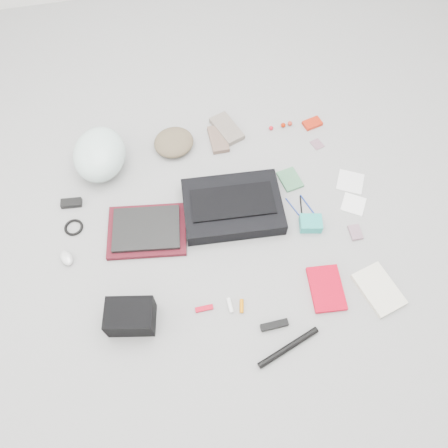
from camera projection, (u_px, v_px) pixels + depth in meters
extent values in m
plane|color=gray|center=(224.00, 229.00, 2.18)|extent=(4.00, 4.00, 0.00)
cube|color=black|center=(233.00, 207.00, 2.19)|extent=(0.51, 0.38, 0.08)
cube|color=black|center=(233.00, 202.00, 2.15)|extent=(0.42, 0.22, 0.01)
cube|color=#4D0F19|center=(147.00, 231.00, 2.16)|extent=(0.42, 0.34, 0.03)
cube|color=black|center=(146.00, 229.00, 2.14)|extent=(0.36, 0.28, 0.02)
ellipsoid|color=silver|center=(100.00, 154.00, 2.28)|extent=(0.33, 0.38, 0.20)
ellipsoid|color=brown|center=(174.00, 142.00, 2.39)|extent=(0.29, 0.28, 0.08)
cube|color=brown|center=(218.00, 139.00, 2.44)|extent=(0.09, 0.18, 0.03)
cube|color=slate|center=(227.00, 129.00, 2.47)|extent=(0.17, 0.24, 0.03)
cube|color=black|center=(71.00, 203.00, 2.23)|extent=(0.11, 0.06, 0.03)
torus|color=black|center=(74.00, 227.00, 2.17)|extent=(0.10, 0.10, 0.01)
ellipsoid|color=silver|center=(67.00, 258.00, 2.08)|extent=(0.08, 0.10, 0.03)
cube|color=black|center=(131.00, 317.00, 1.89)|extent=(0.23, 0.18, 0.13)
cube|color=#AA0015|center=(204.00, 308.00, 1.97)|extent=(0.08, 0.02, 0.01)
cylinder|color=silver|center=(230.00, 305.00, 1.98)|extent=(0.02, 0.07, 0.02)
cylinder|color=#D77401|center=(242.00, 306.00, 1.98)|extent=(0.03, 0.06, 0.02)
cube|color=black|center=(274.00, 325.00, 1.93)|extent=(0.12, 0.03, 0.02)
cylinder|color=black|center=(288.00, 347.00, 1.88)|extent=(0.30, 0.13, 0.03)
cube|color=red|center=(326.00, 289.00, 2.01)|extent=(0.17, 0.23, 0.02)
cube|color=beige|center=(379.00, 289.00, 2.01)|extent=(0.21, 0.26, 0.02)
cube|color=#3A6D49|center=(290.00, 179.00, 2.31)|extent=(0.12, 0.15, 0.02)
cylinder|color=navy|center=(293.00, 207.00, 2.23)|extent=(0.05, 0.12, 0.01)
cylinder|color=black|center=(301.00, 207.00, 2.24)|extent=(0.04, 0.13, 0.01)
cylinder|color=navy|center=(307.00, 204.00, 2.24)|extent=(0.04, 0.12, 0.01)
cube|color=teal|center=(311.00, 223.00, 2.16)|extent=(0.12, 0.11, 0.05)
cube|color=gray|center=(355.00, 232.00, 2.16)|extent=(0.06, 0.08, 0.02)
cube|color=silver|center=(350.00, 182.00, 2.31)|extent=(0.18, 0.18, 0.01)
cube|color=white|center=(353.00, 204.00, 2.24)|extent=(0.16, 0.16, 0.01)
sphere|color=red|center=(271.00, 128.00, 2.48)|extent=(0.03, 0.03, 0.02)
sphere|color=#9A1600|center=(283.00, 125.00, 2.48)|extent=(0.04, 0.04, 0.03)
sphere|color=#9F2A1C|center=(290.00, 123.00, 2.49)|extent=(0.03, 0.03, 0.03)
cube|color=red|center=(312.00, 123.00, 2.49)|extent=(0.12, 0.09, 0.02)
cube|color=#855D6D|center=(317.00, 144.00, 2.43)|extent=(0.07, 0.08, 0.00)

